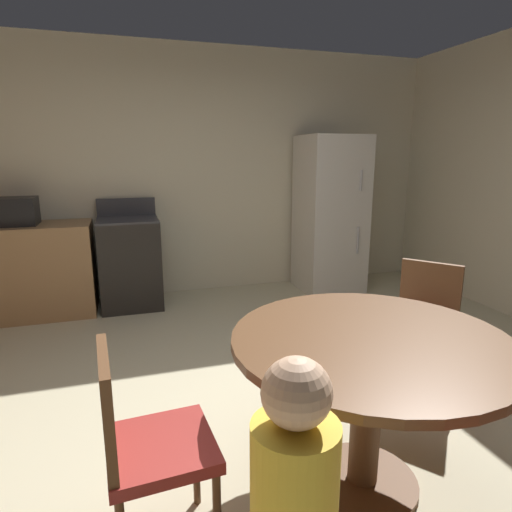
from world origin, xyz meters
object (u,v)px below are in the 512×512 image
(microwave, at_px, (11,212))
(chair_northeast, at_px, (423,321))
(oven_range, at_px, (130,262))
(chair_west, at_px, (142,440))
(refrigerator, at_px, (330,214))
(dining_table, at_px, (369,368))

(microwave, height_order, chair_northeast, microwave)
(oven_range, relative_size, microwave, 2.50)
(oven_range, relative_size, chair_west, 1.26)
(chair_west, relative_size, chair_northeast, 1.00)
(oven_range, height_order, refrigerator, refrigerator)
(oven_range, bearing_deg, chair_west, -90.52)
(oven_range, xyz_separation_m, microwave, (-1.03, -0.00, 0.56))
(dining_table, bearing_deg, chair_west, -176.11)
(dining_table, relative_size, chair_northeast, 1.43)
(dining_table, bearing_deg, microwave, 124.07)
(refrigerator, bearing_deg, chair_northeast, -101.63)
(oven_range, height_order, chair_northeast, oven_range)
(dining_table, relative_size, chair_west, 1.43)
(microwave, relative_size, chair_west, 0.51)
(refrigerator, distance_m, chair_northeast, 2.38)
(refrigerator, relative_size, chair_west, 2.02)
(chair_west, height_order, chair_northeast, same)
(microwave, distance_m, dining_table, 3.61)
(microwave, bearing_deg, chair_northeast, -39.99)
(microwave, height_order, chair_west, microwave)
(oven_range, relative_size, refrigerator, 0.62)
(oven_range, distance_m, microwave, 1.18)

